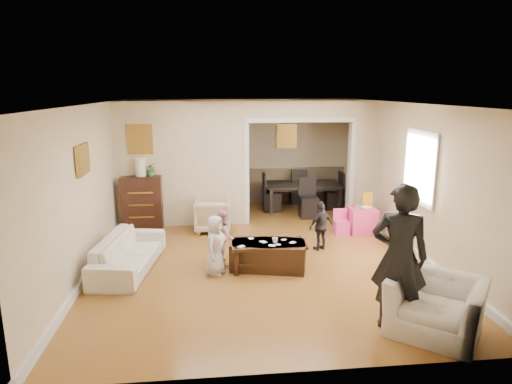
{
  "coord_description": "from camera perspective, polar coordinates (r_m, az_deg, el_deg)",
  "views": [
    {
      "loc": [
        -0.8,
        -7.48,
        2.84
      ],
      "look_at": [
        0.0,
        0.2,
        1.05
      ],
      "focal_mm": 31.3,
      "sensor_mm": 36.0,
      "label": 1
    }
  ],
  "objects": [
    {
      "name": "framed_art_sofa_wall",
      "position": [
        7.22,
        -21.27,
        3.88
      ],
      "size": [
        0.03,
        0.55,
        0.4
      ],
      "primitive_type": "cube",
      "color": "brown"
    },
    {
      "name": "framed_art_partition",
      "position": [
        9.34,
        -14.63,
        6.54
      ],
      "size": [
        0.45,
        0.03,
        0.55
      ],
      "primitive_type": "cube",
      "color": "brown",
      "rests_on": "partition_left"
    },
    {
      "name": "dresser",
      "position": [
        9.51,
        -14.28,
        -1.28
      ],
      "size": [
        0.81,
        0.45,
        1.11
      ],
      "primitive_type": "cube",
      "color": "black",
      "rests_on": "ground"
    },
    {
      "name": "floor",
      "position": [
        8.04,
        0.15,
        -7.63
      ],
      "size": [
        7.0,
        7.0,
        0.0
      ],
      "primitive_type": "plane",
      "color": "#A46C2A",
      "rests_on": "ground"
    },
    {
      "name": "table_lamp",
      "position": [
        9.36,
        -14.53,
        3.08
      ],
      "size": [
        0.22,
        0.22,
        0.36
      ],
      "primitive_type": "cylinder",
      "color": "#F5EFC8",
      "rests_on": "dresser"
    },
    {
      "name": "cereal_box",
      "position": [
        9.31,
        13.99,
        -0.93
      ],
      "size": [
        0.2,
        0.07,
        0.3
      ],
      "primitive_type": "cube",
      "rotation": [
        0.0,
        0.0,
        -0.0
      ],
      "color": "yellow",
      "rests_on": "play_table"
    },
    {
      "name": "child_kneel_a",
      "position": [
        6.98,
        -5.22,
        -6.8
      ],
      "size": [
        0.46,
        0.55,
        0.95
      ],
      "primitive_type": "imported",
      "rotation": [
        0.0,
        0.0,
        1.16
      ],
      "color": "silver",
      "rests_on": "ground"
    },
    {
      "name": "partition_header",
      "position": [
        9.48,
        5.71,
        10.47
      ],
      "size": [
        2.22,
        0.18,
        0.35
      ],
      "primitive_type": "cube",
      "color": "beige",
      "rests_on": "partition_right"
    },
    {
      "name": "craft_papers",
      "position": [
        7.15,
        1.52,
        -6.52
      ],
      "size": [
        0.96,
        0.48,
        0.0
      ],
      "color": "white",
      "rests_on": "coffee_table"
    },
    {
      "name": "coffee_table",
      "position": [
        7.27,
        1.59,
        -8.07
      ],
      "size": [
        1.29,
        0.85,
        0.44
      ],
      "primitive_type": "cube",
      "rotation": [
        0.0,
        0.0,
        -0.24
      ],
      "color": "#372111",
      "rests_on": "ground"
    },
    {
      "name": "framed_art_alcove",
      "position": [
        11.14,
        3.94,
        7.14
      ],
      "size": [
        0.45,
        0.03,
        0.55
      ],
      "primitive_type": "cube",
      "color": "brown"
    },
    {
      "name": "play_table",
      "position": [
        9.28,
        13.37,
        -3.5
      ],
      "size": [
        0.53,
        0.53,
        0.5
      ],
      "primitive_type": "cube",
      "rotation": [
        0.0,
        0.0,
        -0.0
      ],
      "color": "#FD4289",
      "rests_on": "ground"
    },
    {
      "name": "child_toddler",
      "position": [
        8.08,
        8.32,
        -4.35
      ],
      "size": [
        0.56,
        0.42,
        0.88
      ],
      "primitive_type": "imported",
      "rotation": [
        0.0,
        0.0,
        -2.68
      ],
      "color": "black",
      "rests_on": "ground"
    },
    {
      "name": "partition_right",
      "position": [
        9.96,
        13.36,
        3.8
      ],
      "size": [
        0.55,
        0.18,
        2.6
      ],
      "primitive_type": "cube",
      "color": "beige",
      "rests_on": "ground"
    },
    {
      "name": "cyan_cup",
      "position": [
        9.13,
        12.97,
        -1.86
      ],
      "size": [
        0.08,
        0.08,
        0.08
      ],
      "primitive_type": "cylinder",
      "color": "#25BDBD",
      "rests_on": "play_table"
    },
    {
      "name": "armchair_back",
      "position": [
        9.14,
        -5.53,
        -2.94
      ],
      "size": [
        0.76,
        0.78,
        0.67
      ],
      "primitive_type": "imported",
      "rotation": [
        0.0,
        0.0,
        3.07
      ],
      "color": "#C4AF88",
      "rests_on": "ground"
    },
    {
      "name": "sofa",
      "position": [
        7.49,
        -15.96,
        -7.5
      ],
      "size": [
        0.99,
        1.97,
        0.55
      ],
      "primitive_type": "imported",
      "rotation": [
        0.0,
        0.0,
        1.43
      ],
      "color": "#F1E2D0",
      "rests_on": "ground"
    },
    {
      "name": "play_bowl",
      "position": [
        9.12,
        14.0,
        -2.03
      ],
      "size": [
        0.21,
        0.21,
        0.05
      ],
      "primitive_type": "imported",
      "rotation": [
        0.0,
        0.0,
        -0.0
      ],
      "color": "white",
      "rests_on": "play_table"
    },
    {
      "name": "child_kneel_b",
      "position": [
        7.42,
        -4.1,
        -5.72
      ],
      "size": [
        0.39,
        0.48,
        0.92
      ],
      "primitive_type": "imported",
      "rotation": [
        0.0,
        0.0,
        1.68
      ],
      "color": "#D48491",
      "rests_on": "ground"
    },
    {
      "name": "toy_block",
      "position": [
        9.28,
        12.51,
        -1.69
      ],
      "size": [
        0.1,
        0.08,
        0.05
      ],
      "primitive_type": "cube",
      "rotation": [
        0.0,
        0.0,
        0.35
      ],
      "color": "red",
      "rests_on": "play_table"
    },
    {
      "name": "adult_person",
      "position": [
        5.58,
        17.84,
        -7.95
      ],
      "size": [
        0.76,
        0.63,
        1.8
      ],
      "primitive_type": "imported",
      "rotation": [
        0.0,
        0.0,
        2.8
      ],
      "color": "black",
      "rests_on": "ground"
    },
    {
      "name": "dining_table",
      "position": [
        10.72,
        6.0,
        -0.65
      ],
      "size": [
        1.81,
        1.03,
        0.63
      ],
      "primitive_type": "imported",
      "rotation": [
        0.0,
        0.0,
        -0.02
      ],
      "color": "black",
      "rests_on": "ground"
    },
    {
      "name": "window_pane",
      "position": [
        8.02,
        20.3,
        2.98
      ],
      "size": [
        0.03,
        0.95,
        1.1
      ],
      "primitive_type": "cube",
      "color": "white",
      "rests_on": "ground"
    },
    {
      "name": "coffee_cup",
      "position": [
        7.14,
        2.45,
        -6.19
      ],
      "size": [
        0.11,
        0.11,
        0.09
      ],
      "primitive_type": "imported",
      "rotation": [
        0.0,
        0.0,
        -0.24
      ],
      "color": "silver",
      "rests_on": "coffee_table"
    },
    {
      "name": "partition_left",
      "position": [
        9.43,
        -9.38,
        3.47
      ],
      "size": [
        2.75,
        0.18,
        2.6
      ],
      "primitive_type": "cube",
      "color": "beige",
      "rests_on": "ground"
    },
    {
      "name": "armchair_front",
      "position": [
        5.83,
        21.95,
        -13.36
      ],
      "size": [
        1.38,
        1.36,
        0.68
      ],
      "primitive_type": "imported",
      "rotation": [
        0.0,
        0.0,
        -0.68
      ],
      "color": "#F1E2D0",
      "rests_on": "ground"
    },
    {
      "name": "potted_plant",
      "position": [
        9.34,
        -13.3,
        2.87
      ],
      "size": [
        0.25,
        0.22,
        0.28
      ],
      "primitive_type": "imported",
      "color": "#35682E",
      "rests_on": "dresser"
    }
  ]
}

